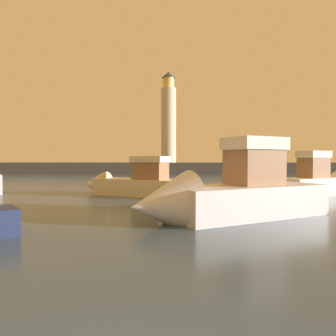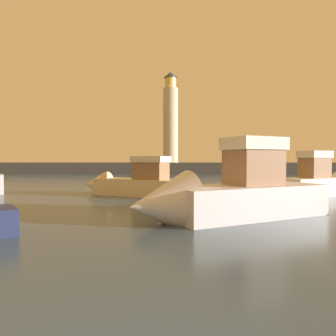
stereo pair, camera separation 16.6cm
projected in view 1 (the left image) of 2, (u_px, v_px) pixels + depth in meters
name	position (u px, v px, depth m)	size (l,w,h in m)	color
ground_plane	(168.00, 187.00, 29.11)	(220.00, 220.00, 0.00)	#384C60
breakwater	(170.00, 168.00, 55.92)	(93.18, 4.43, 1.96)	#423F3D
lighthouse	(169.00, 120.00, 55.70)	(2.60, 2.60, 15.87)	beige
motorboat_2	(130.00, 183.00, 22.42)	(8.36, 5.32, 3.11)	beige
motorboat_3	(223.00, 195.00, 13.50)	(9.28, 6.56, 4.07)	silver
motorboat_6	(325.00, 182.00, 22.91)	(7.52, 5.39, 3.43)	white
mooring_buoy	(232.00, 188.00, 24.18)	(0.75, 0.75, 0.75)	red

